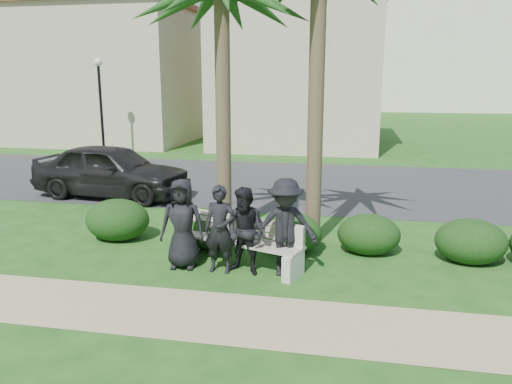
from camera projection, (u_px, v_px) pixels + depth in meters
ground at (243, 271)px, 9.09m from camera, size 160.00×160.00×0.00m
footpath at (217, 316)px, 7.37m from camera, size 30.00×1.60×0.01m
asphalt_street at (295, 183)px, 16.75m from camera, size 160.00×8.00×0.01m
stucco_bldg_left at (102, 74)px, 27.74m from camera, size 10.40×8.40×7.30m
stucco_bldg_right at (299, 74)px, 25.69m from camera, size 8.40×8.40×7.30m
street_lamp at (100, 90)px, 21.60m from camera, size 0.36×0.36×4.29m
park_bench at (237, 245)px, 9.31m from camera, size 2.69×1.38×0.88m
man_a at (182, 224)px, 9.13m from camera, size 0.86×0.60×1.67m
man_b at (220, 229)px, 8.91m from camera, size 0.59×0.39×1.60m
man_c at (246, 231)px, 8.82m from camera, size 0.89×0.77×1.58m
man_d at (285, 227)px, 8.76m from camera, size 1.25×0.88×1.75m
hedge_a at (118, 219)px, 10.84m from camera, size 1.40×1.16×0.91m
hedge_b at (209, 227)px, 10.32m from camera, size 1.31×1.08×0.85m
hedge_c at (212, 228)px, 10.40m from camera, size 1.20×0.99×0.78m
hedge_d at (291, 231)px, 10.07m from camera, size 1.26×1.04×0.82m
hedge_e at (369, 233)px, 9.98m from camera, size 1.25×1.03×0.82m
hedge_f at (471, 240)px, 9.47m from camera, size 1.32×1.09×0.86m
car_a at (111, 171)px, 14.65m from camera, size 4.80×2.32×1.58m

